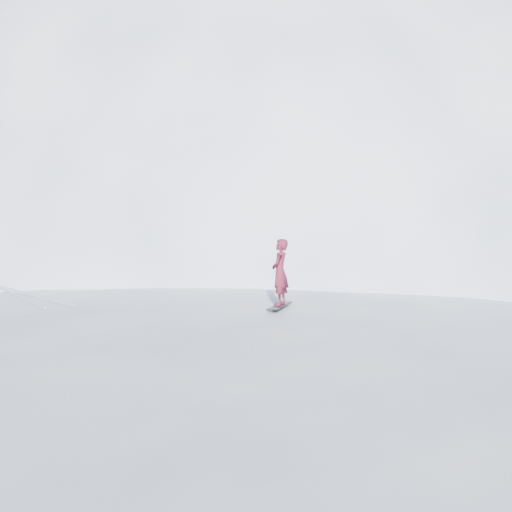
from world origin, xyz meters
The scene contains 8 objects.
ground centered at (0.00, 0.00, 0.00)m, with size 400.00×400.00×0.00m, color white.
near_ridge centered at (1.00, 3.00, 0.00)m, with size 36.00×28.00×4.80m, color white.
summit_peak centered at (22.00, 26.00, 0.00)m, with size 60.00×56.00×56.00m, color white.
peak_shoulder centered at (10.00, 20.00, 0.00)m, with size 28.00×24.00×18.00m, color white.
wind_bumps centered at (-0.56, 2.12, 0.00)m, with size 16.00×14.40×1.00m.
snowboard centered at (2.92, 0.35, 2.41)m, with size 1.31×0.25×0.02m, color black.
snowboarder centered at (2.92, 0.35, 3.18)m, with size 0.55×0.36×1.51m, color maroon.
board_tracks centered at (-1.72, 5.89, 2.42)m, with size 1.17×5.99×0.04m.
Camera 1 is at (-3.71, -8.82, 4.14)m, focal length 35.00 mm.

